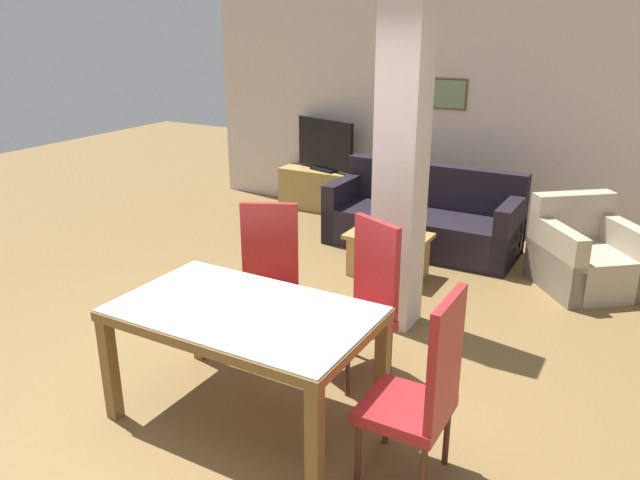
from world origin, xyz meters
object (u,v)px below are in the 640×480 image
object	(u,v)px
dining_chair_far_left	(268,277)
armchair	(584,258)
dining_chair_head_right	(423,388)
sofa	(423,221)
bottle	(399,226)
tv_screen	(325,146)
coffee_table	(388,254)
dining_table	(245,332)
tv_stand	(325,190)
dining_chair_far_right	(364,298)

from	to	relation	value
dining_chair_far_left	armchair	distance (m)	3.14
dining_chair_head_right	sofa	world-z (taller)	dining_chair_head_right
armchair	bottle	distance (m)	1.78
dining_chair_head_right	tv_screen	distance (m)	5.23
dining_chair_head_right	coffee_table	bearing A→B (deg)	27.07
coffee_table	dining_chair_head_right	bearing A→B (deg)	-62.93
bottle	tv_screen	distance (m)	2.46
armchair	dining_chair_far_left	bearing A→B (deg)	11.59
dining_table	dining_chair_far_left	size ratio (longest dim) A/B	1.40
dining_table	tv_stand	bearing A→B (deg)	112.90
armchair	coffee_table	bearing A→B (deg)	-18.23
dining_table	bottle	bearing A→B (deg)	91.05
dining_chair_far_left	dining_chair_far_right	bearing A→B (deg)	155.95
dining_table	tv_screen	size ratio (longest dim) A/B	1.73
dining_chair_far_right	coffee_table	bearing A→B (deg)	-47.44
coffee_table	tv_stand	size ratio (longest dim) A/B	0.64
dining_chair_far_left	dining_chair_head_right	distance (m)	1.79
dining_chair_head_right	tv_stand	xyz separation A→B (m)	(-2.99, 4.28, -0.31)
armchair	tv_screen	xyz separation A→B (m)	(-3.38, 1.00, 0.58)
dining_chair_far_right	dining_chair_far_left	xyz separation A→B (m)	(-0.80, -0.01, 0.00)
dining_table	armchair	bearing A→B (deg)	64.44
dining_chair_head_right	armchair	size ratio (longest dim) A/B	0.98
dining_chair_far_right	tv_screen	bearing A→B (deg)	-32.38
tv_stand	tv_screen	world-z (taller)	tv_screen
tv_screen	dining_table	bearing A→B (deg)	128.49
bottle	armchair	bearing A→B (deg)	23.09
dining_table	coffee_table	bearing A→B (deg)	93.55
dining_table	bottle	distance (m)	2.60
dining_chair_far_right	tv_stand	world-z (taller)	dining_chair_far_right
dining_chair_head_right	armchair	xyz separation A→B (m)	(0.40, 3.29, -0.29)
dining_chair_far_right	armchair	bearing A→B (deg)	-91.18
tv_stand	tv_screen	distance (m)	0.60
dining_chair_far_left	coffee_table	world-z (taller)	dining_chair_far_left
bottle	tv_screen	bearing A→B (deg)	136.22
armchair	tv_screen	world-z (taller)	tv_screen
dining_chair_far_right	tv_screen	size ratio (longest dim) A/B	1.24
tv_screen	armchair	bearing A→B (deg)	179.12
dining_chair_head_right	coffee_table	distance (m)	2.96
dining_chair_far_left	tv_screen	world-z (taller)	tv_screen
sofa	tv_stand	distance (m)	1.80
armchair	tv_screen	bearing A→B (deg)	-55.79
dining_table	dining_chair_head_right	distance (m)	1.18
dining_chair_far_left	dining_chair_head_right	size ratio (longest dim) A/B	1.00
dining_chair_far_right	coffee_table	world-z (taller)	dining_chair_far_right
tv_stand	bottle	bearing A→B (deg)	-43.78
dining_chair_far_left	tv_stand	size ratio (longest dim) A/B	0.92
tv_screen	dining_chair_head_right	bearing A→B (deg)	140.45
coffee_table	bottle	world-z (taller)	bottle
dining_chair_far_left	sofa	world-z (taller)	dining_chair_far_left
tv_stand	tv_screen	xyz separation A→B (m)	(0.00, 0.00, 0.60)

